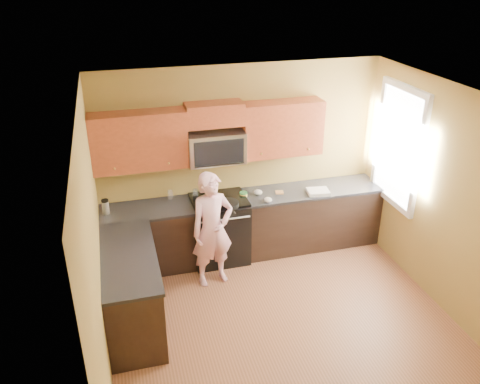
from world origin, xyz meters
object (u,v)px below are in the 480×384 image
object	(u,v)px
microwave	(216,162)
frying_pan	(228,206)
woman	(212,230)
butter_tub	(243,196)
travel_mug	(107,214)
stove	(219,229)

from	to	relation	value
microwave	frying_pan	distance (m)	0.63
frying_pan	woman	bearing A→B (deg)	-139.35
microwave	butter_tub	bearing A→B (deg)	-13.01
butter_tub	travel_mug	distance (m)	1.86
stove	microwave	bearing A→B (deg)	90.00
stove	frying_pan	world-z (taller)	frying_pan
woman	frying_pan	world-z (taller)	woman
microwave	travel_mug	size ratio (longest dim) A/B	3.79
travel_mug	stove	bearing A→B (deg)	-0.66
stove	woman	world-z (taller)	woman
stove	woman	xyz separation A→B (m)	(-0.21, -0.53, 0.31)
stove	butter_tub	bearing A→B (deg)	6.41
microwave	frying_pan	bearing A→B (deg)	-80.12
butter_tub	travel_mug	bearing A→B (deg)	-179.28
microwave	travel_mug	xyz separation A→B (m)	(-1.50, -0.11, -0.53)
travel_mug	microwave	bearing A→B (deg)	4.10
stove	butter_tub	xyz separation A→B (m)	(0.36, 0.04, 0.45)
frying_pan	butter_tub	xyz separation A→B (m)	(0.30, 0.30, -0.03)
microwave	butter_tub	xyz separation A→B (m)	(0.36, -0.08, -0.53)
microwave	woman	distance (m)	0.96
microwave	butter_tub	size ratio (longest dim) A/B	6.85
microwave	woman	world-z (taller)	microwave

